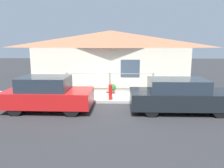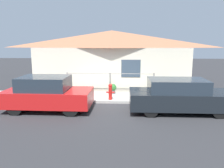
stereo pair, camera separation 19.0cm
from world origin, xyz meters
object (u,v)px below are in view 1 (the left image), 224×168
Objects in this scene: potted_plant_by_fence at (62,88)px; potted_plant_corner at (164,89)px; fire_hydrant at (110,91)px; car_right at (180,96)px; car_left at (48,94)px; potted_plant_near_hydrant at (112,88)px.

potted_plant_corner reaches higher than potted_plant_by_fence.
fire_hydrant reaches higher than potted_plant_corner.
car_right is at bearing -84.39° from potted_plant_corner.
car_right is 6.72× the size of potted_plant_corner.
car_left reaches higher than fire_hydrant.
car_right is (5.60, -0.00, -0.04)m from car_left.
potted_plant_by_fence is 0.91× the size of potted_plant_corner.
potted_plant_by_fence is at bearing 156.84° from car_right.
potted_plant_corner is at bearing -1.72° from potted_plant_by_fence.
car_left reaches higher than potted_plant_corner.
car_left is at bearing -89.91° from potted_plant_by_fence.
car_left is at bearing -179.69° from car_right.
car_left reaches higher than potted_plant_near_hydrant.
car_right is at bearing -24.97° from fire_hydrant.
potted_plant_corner reaches higher than potted_plant_near_hydrant.
car_left is at bearing -135.66° from potted_plant_near_hydrant.
potted_plant_by_fence reaches higher than potted_plant_near_hydrant.
car_right reaches higher than potted_plant_corner.
potted_plant_by_fence is (-5.61, 2.43, -0.24)m from car_right.
car_left reaches higher than potted_plant_by_fence.
potted_plant_corner is at bearing -7.62° from potted_plant_near_hydrant.
fire_hydrant reaches higher than potted_plant_by_fence.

